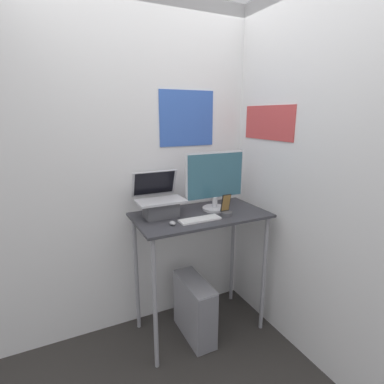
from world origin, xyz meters
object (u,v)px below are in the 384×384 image
laptop (160,204)px  monitor (215,182)px  cell_phone (226,210)px  keyboard (200,219)px  computer_tower (195,308)px  mouse (173,223)px

laptop → monitor: bearing=-5.2°
monitor → cell_phone: (0.01, -0.16, -0.18)m
monitor → keyboard: bearing=-142.2°
laptop → cell_phone: 0.49m
monitor → computer_tower: size_ratio=1.03×
monitor → cell_phone: bearing=-87.9°
laptop → keyboard: laptop is taller
cell_phone → computer_tower: cell_phone is taller
cell_phone → mouse: bearing=-178.9°
laptop → computer_tower: laptop is taller
monitor → computer_tower: monitor is taller
monitor → cell_phone: 0.25m
keyboard → computer_tower: (-0.01, 0.07, -0.77)m
laptop → monitor: size_ratio=0.69×
keyboard → computer_tower: 0.78m
monitor → mouse: 0.51m
monitor → keyboard: (-0.22, -0.17, -0.22)m
laptop → computer_tower: bearing=-34.0°
cell_phone → monitor: bearing=92.1°
monitor → cell_phone: monitor is taller
monitor → mouse: (-0.43, -0.17, -0.21)m
laptop → mouse: size_ratio=5.77×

